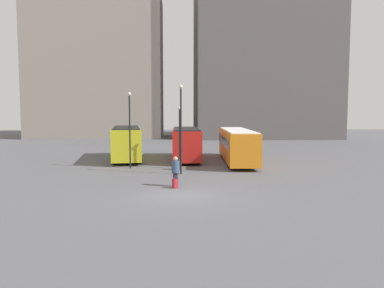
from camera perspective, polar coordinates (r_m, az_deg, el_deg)
ground_plane at (r=20.47m, az=-1.45°, el=-7.87°), size 160.00×160.00×0.00m
building_block_left at (r=71.93m, az=-14.15°, el=11.25°), size 23.41×12.47×25.57m
building_block_right at (r=73.49m, az=10.71°, el=17.35°), size 24.78×17.87×41.19m
bus_0 at (r=36.38m, az=-9.97°, el=0.31°), size 3.82×9.80×3.13m
bus_1 at (r=35.85m, az=-0.87°, el=0.21°), size 2.56×9.28×3.01m
bus_2 at (r=34.48m, az=6.84°, el=-0.02°), size 2.94×12.31×2.96m
traveler at (r=22.82m, az=-2.53°, el=-3.78°), size 0.63×0.63×1.83m
suitcase at (r=22.45m, az=-2.63°, el=-6.01°), size 0.36×0.45×0.81m
lamp_post_0 at (r=30.48m, az=-9.47°, el=3.00°), size 0.28×0.28×6.12m
lamp_post_1 at (r=29.97m, az=-1.91°, el=1.89°), size 0.28×0.28×4.98m
lamp_post_2 at (r=27.17m, az=-1.71°, el=3.28°), size 0.28×0.28×6.51m
trash_bin at (r=29.50m, az=-2.21°, el=-3.13°), size 0.52×0.52×0.85m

